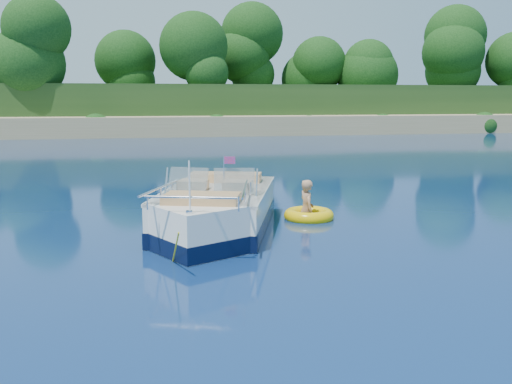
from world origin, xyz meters
TOP-DOWN VIEW (x-y plane):
  - ground at (0.00, 0.00)m, footprint 160.00×160.00m
  - shoreline at (0.00, 63.77)m, footprint 170.00×59.00m
  - treeline at (0.04, 41.01)m, footprint 150.00×7.12m
  - motorboat at (-2.99, 3.51)m, footprint 3.37×6.03m
  - tow_tube at (-0.57, 4.46)m, footprint 1.47×1.47m
  - boy at (-0.62, 4.54)m, footprint 0.43×0.85m

SIDE VIEW (x-z plane):
  - ground at x=0.00m, z-range 0.00..0.00m
  - boy at x=-0.62m, z-range -0.81..0.81m
  - tow_tube at x=-0.57m, z-range -0.08..0.24m
  - motorboat at x=-2.99m, z-range -0.63..1.44m
  - shoreline at x=0.00m, z-range -2.02..3.98m
  - treeline at x=0.04m, z-range 1.45..9.64m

